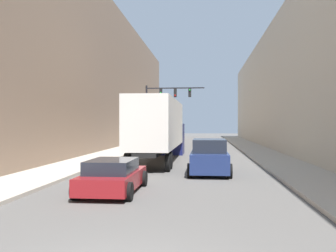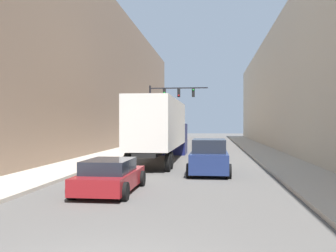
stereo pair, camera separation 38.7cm
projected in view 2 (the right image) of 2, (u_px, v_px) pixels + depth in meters
name	position (u px, v px, depth m)	size (l,w,h in m)	color
sidewalk_right	(261.00, 151.00, 34.98)	(3.05, 80.00, 0.15)	#B2A899
sidewalk_left	(127.00, 150.00, 36.51)	(3.05, 80.00, 0.15)	#B2A899
building_right	(312.00, 84.00, 34.41)	(6.00, 80.00, 12.65)	beige
building_left	(82.00, 73.00, 37.01)	(6.00, 80.00, 15.25)	#846B56
semi_truck	(162.00, 128.00, 26.30)	(2.56, 14.61, 4.18)	silver
sedan_car	(110.00, 176.00, 14.18)	(2.08, 4.36, 1.26)	maroon
suv_car	(209.00, 157.00, 19.50)	(2.13, 4.68, 1.81)	navy
traffic_signal_gantry	(165.00, 104.00, 39.56)	(6.23, 0.35, 6.70)	black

